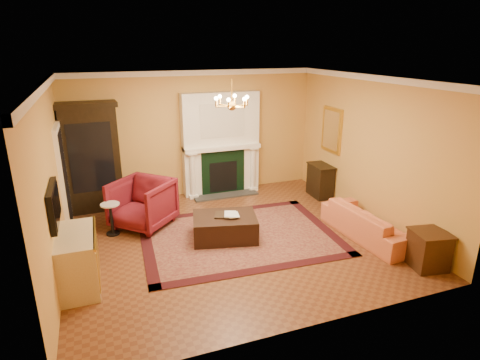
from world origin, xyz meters
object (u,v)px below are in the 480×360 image
wingback_armchair (142,201)px  console_table (320,181)px  commode (78,260)px  china_cabinet (92,160)px  leather_ottoman (225,227)px  end_table (428,251)px  coral_sofa (369,218)px  pedestal_table (111,217)px

wingback_armchair → console_table: (4.31, 0.26, -0.16)m
wingback_armchair → commode: 2.21m
china_cabinet → leather_ottoman: china_cabinet is taller
commode → end_table: commode is taller
coral_sofa → console_table: size_ratio=2.65×
pedestal_table → coral_sofa: coral_sofa is taller
china_cabinet → commode: size_ratio=1.97×
pedestal_table → end_table: (4.88, -3.10, -0.07)m
coral_sofa → pedestal_table: bearing=64.7°
console_table → leather_ottoman: (-2.91, -1.37, -0.15)m
wingback_armchair → commode: bearing=-78.8°
console_table → end_table: bearing=-88.6°
pedestal_table → leather_ottoman: (2.03, -0.92, -0.14)m
wingback_armchair → coral_sofa: 4.50m
console_table → leather_ottoman: bearing=-152.4°
end_table → china_cabinet: bearing=138.1°
pedestal_table → coral_sofa: size_ratio=0.32×
china_cabinet → console_table: (5.18, -1.04, -0.77)m
commode → leather_ottoman: (2.60, 0.75, -0.20)m
pedestal_table → commode: 1.77m
china_cabinet → commode: bearing=-99.0°
china_cabinet → wingback_armchair: size_ratio=2.12×
console_table → commode: bearing=-156.6°
coral_sofa → end_table: size_ratio=3.32×
coral_sofa → leather_ottoman: bearing=67.2°
china_cabinet → wingback_armchair: bearing=-59.2°
commode → console_table: commode is taller
pedestal_table → console_table: size_ratio=0.85×
commode → console_table: (5.51, 2.11, -0.05)m
console_table → leather_ottoman: size_ratio=0.64×
pedestal_table → coral_sofa: bearing=-21.4°
china_cabinet → pedestal_table: 1.70m
wingback_armchair → pedestal_table: size_ratio=1.68×
china_cabinet → leather_ottoman: (2.27, -2.41, -0.92)m
coral_sofa → leather_ottoman: (-2.63, 0.90, -0.16)m
wingback_armchair → console_table: 4.32m
leather_ottoman → wingback_armchair: bearing=155.0°
console_table → leather_ottoman: 3.22m
pedestal_table → console_table: console_table is taller
wingback_armchair → coral_sofa: wingback_armchair is taller
china_cabinet → console_table: 5.34m
wingback_armchair → end_table: bearing=6.5°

